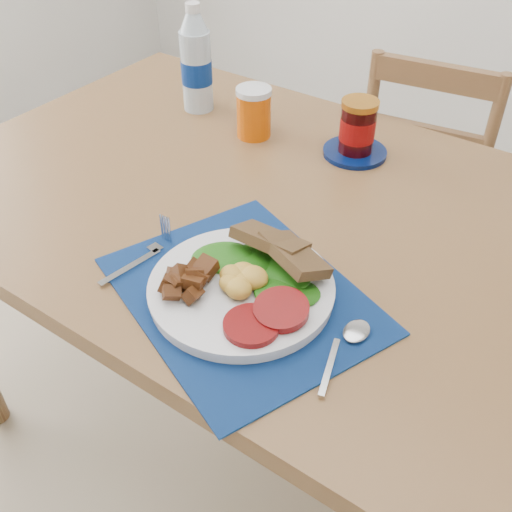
{
  "coord_description": "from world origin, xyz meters",
  "views": [
    {
      "loc": [
        0.52,
        -0.6,
        1.4
      ],
      "look_at": [
        0.1,
        -0.01,
        0.8
      ],
      "focal_mm": 42.0,
      "sensor_mm": 36.0,
      "label": 1
    }
  ],
  "objects_px": {
    "chair_far": "(427,156)",
    "breakfast_plate": "(237,284)",
    "water_bottle": "(196,64)",
    "jam_on_saucer": "(357,131)",
    "juice_glass": "(254,114)"
  },
  "relations": [
    {
      "from": "breakfast_plate",
      "to": "juice_glass",
      "type": "relative_size",
      "value": 2.73
    },
    {
      "from": "water_bottle",
      "to": "juice_glass",
      "type": "xyz_separation_m",
      "value": [
        0.19,
        -0.04,
        -0.06
      ]
    },
    {
      "from": "chair_far",
      "to": "breakfast_plate",
      "type": "relative_size",
      "value": 3.52
    },
    {
      "from": "breakfast_plate",
      "to": "jam_on_saucer",
      "type": "height_order",
      "value": "jam_on_saucer"
    },
    {
      "from": "chair_far",
      "to": "breakfast_plate",
      "type": "xyz_separation_m",
      "value": [
        0.04,
        -0.98,
        0.25
      ]
    },
    {
      "from": "water_bottle",
      "to": "breakfast_plate",
      "type": "bearing_deg",
      "value": -45.69
    },
    {
      "from": "breakfast_plate",
      "to": "water_bottle",
      "type": "distance_m",
      "value": 0.68
    },
    {
      "from": "chair_far",
      "to": "jam_on_saucer",
      "type": "bearing_deg",
      "value": 80.6
    },
    {
      "from": "chair_far",
      "to": "breakfast_plate",
      "type": "bearing_deg",
      "value": 84.57
    },
    {
      "from": "chair_far",
      "to": "juice_glass",
      "type": "height_order",
      "value": "chair_far"
    },
    {
      "from": "chair_far",
      "to": "jam_on_saucer",
      "type": "relative_size",
      "value": 7.43
    },
    {
      "from": "chair_far",
      "to": "water_bottle",
      "type": "height_order",
      "value": "chair_far"
    },
    {
      "from": "breakfast_plate",
      "to": "jam_on_saucer",
      "type": "bearing_deg",
      "value": 104.43
    },
    {
      "from": "chair_far",
      "to": "jam_on_saucer",
      "type": "distance_m",
      "value": 0.55
    },
    {
      "from": "chair_far",
      "to": "juice_glass",
      "type": "xyz_separation_m",
      "value": [
        -0.24,
        -0.53,
        0.28
      ]
    }
  ]
}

